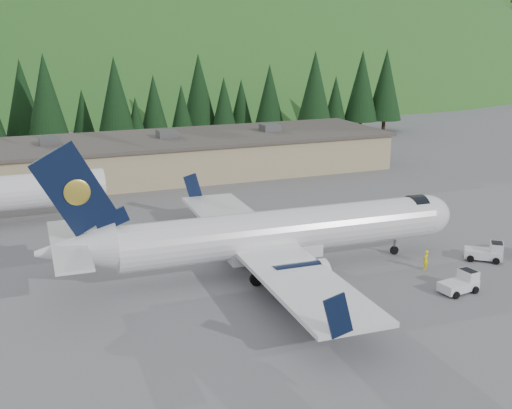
% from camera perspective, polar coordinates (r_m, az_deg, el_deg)
% --- Properties ---
extents(ground, '(600.00, 600.00, 0.00)m').
position_cam_1_polar(ground, '(53.30, 2.41, -5.74)').
color(ground, slate).
extents(airliner, '(35.13, 32.91, 11.68)m').
position_cam_1_polar(airliner, '(51.89, 1.40, -2.68)').
color(airliner, white).
rests_on(airliner, ground).
extents(baggage_tug_a, '(3.15, 2.12, 1.59)m').
position_cam_1_polar(baggage_tug_a, '(50.99, 17.76, -6.65)').
color(baggage_tug_a, silver).
rests_on(baggage_tug_a, ground).
extents(baggage_tug_b, '(3.37, 3.13, 1.65)m').
position_cam_1_polar(baggage_tug_b, '(58.37, 19.84, -4.01)').
color(baggage_tug_b, silver).
rests_on(baggage_tug_b, ground).
extents(terminal_building, '(71.00, 17.00, 6.10)m').
position_cam_1_polar(terminal_building, '(86.32, -11.09, 4.02)').
color(terminal_building, tan).
rests_on(terminal_building, ground).
extents(ramp_worker, '(0.72, 0.69, 1.67)m').
position_cam_1_polar(ramp_worker, '(54.63, 14.84, -4.80)').
color(ramp_worker, '#FFE909').
rests_on(ramp_worker, ground).
extents(tree_line, '(113.92, 17.55, 14.51)m').
position_cam_1_polar(tree_line, '(107.85, -13.45, 8.91)').
color(tree_line, black).
rests_on(tree_line, ground).
extents(hills, '(614.00, 330.00, 300.00)m').
position_cam_1_polar(hills, '(282.31, -5.19, -5.87)').
color(hills, '#255F23').
rests_on(hills, ground).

